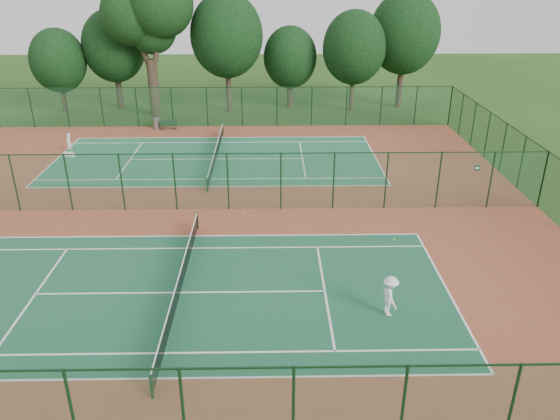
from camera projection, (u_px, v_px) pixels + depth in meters
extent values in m
plane|color=#254A17|center=(203.00, 209.00, 32.35)|extent=(120.00, 120.00, 0.00)
cube|color=brown|center=(203.00, 209.00, 32.35)|extent=(40.00, 36.00, 0.01)
cube|color=#1B573A|center=(181.00, 293.00, 24.16)|extent=(23.77, 10.97, 0.01)
cube|color=#216A44|center=(217.00, 159.00, 40.53)|extent=(23.77, 10.97, 0.01)
cube|color=#1B512F|center=(225.00, 107.00, 48.01)|extent=(40.00, 0.02, 3.50)
cube|color=#12331B|center=(224.00, 87.00, 47.30)|extent=(40.00, 0.05, 0.05)
cube|color=#1A4E2D|center=(129.00, 418.00, 15.25)|extent=(40.00, 0.02, 3.50)
cube|color=#123219|center=(121.00, 369.00, 14.54)|extent=(40.00, 0.05, 0.05)
cube|color=#174529|center=(543.00, 179.00, 31.95)|extent=(0.02, 36.00, 3.50)
cube|color=#12331C|center=(549.00, 152.00, 31.24)|extent=(0.05, 36.00, 0.05)
cube|color=#1B512F|center=(201.00, 182.00, 31.63)|extent=(40.00, 0.02, 3.50)
cube|color=#13361B|center=(200.00, 154.00, 30.92)|extent=(40.00, 0.05, 0.05)
cylinder|color=#12321E|center=(151.00, 387.00, 18.14)|extent=(0.10, 0.10, 0.97)
cylinder|color=#12321E|center=(197.00, 221.00, 29.78)|extent=(0.10, 0.10, 0.97)
cube|color=black|center=(180.00, 284.00, 23.96)|extent=(0.02, 12.80, 0.85)
cube|color=white|center=(179.00, 275.00, 23.78)|extent=(0.04, 12.80, 0.06)
cylinder|color=#153B21|center=(207.00, 185.00, 34.52)|extent=(0.10, 0.10, 0.97)
cylinder|color=#153B21|center=(223.00, 129.00, 46.16)|extent=(0.10, 0.10, 0.97)
cube|color=black|center=(216.00, 153.00, 40.34)|extent=(0.02, 12.80, 0.85)
cube|color=white|center=(216.00, 147.00, 40.16)|extent=(0.04, 12.80, 0.06)
imported|color=white|center=(390.00, 296.00, 22.31)|extent=(0.86, 1.25, 1.77)
imported|color=white|center=(69.00, 143.00, 41.64)|extent=(0.46, 0.61, 1.51)
cylinder|color=gray|center=(157.00, 123.00, 47.67)|extent=(0.59, 0.59, 1.01)
cube|color=black|center=(162.00, 127.00, 47.55)|extent=(0.16, 0.40, 0.44)
cube|color=black|center=(176.00, 127.00, 47.79)|extent=(0.16, 0.40, 0.44)
cube|color=black|center=(169.00, 124.00, 47.57)|extent=(1.52, 0.70, 0.05)
cube|color=black|center=(169.00, 122.00, 47.30)|extent=(1.45, 0.34, 0.44)
cube|color=white|center=(69.00, 155.00, 41.02)|extent=(0.85, 0.55, 0.30)
sphere|color=yellow|center=(278.00, 213.00, 31.71)|extent=(0.08, 0.08, 0.08)
sphere|color=#F1F338|center=(243.00, 213.00, 31.78)|extent=(0.07, 0.07, 0.07)
sphere|color=#AACA2E|center=(248.00, 211.00, 32.07)|extent=(0.07, 0.07, 0.07)
cylinder|color=#38291E|center=(154.00, 88.00, 51.18)|extent=(0.96, 0.96, 5.22)
cylinder|color=#38291E|center=(142.00, 44.00, 49.78)|extent=(1.77, 0.52, 5.19)
cylinder|color=#38291E|center=(158.00, 42.00, 49.30)|extent=(1.65, 0.49, 5.63)
sphere|color=black|center=(132.00, 14.00, 48.69)|extent=(5.57, 5.57, 5.57)
sphere|color=black|center=(160.00, 4.00, 47.98)|extent=(5.91, 5.91, 5.91)
sphere|color=black|center=(152.00, 29.00, 49.65)|extent=(4.52, 4.52, 4.52)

